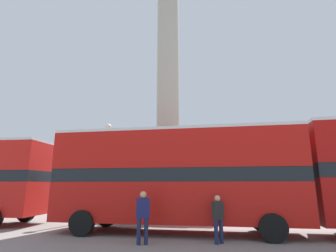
# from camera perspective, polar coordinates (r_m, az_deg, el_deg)

# --- Properties ---
(ground_plane) EXTENTS (200.00, 200.00, 0.00)m
(ground_plane) POSITION_cam_1_polar(r_m,az_deg,el_deg) (17.61, 0.00, -19.21)
(ground_plane) COLOR gray
(monument_column) EXTENTS (6.20, 6.20, 19.12)m
(monument_column) POSITION_cam_1_polar(r_m,az_deg,el_deg) (17.70, 0.00, -4.15)
(monument_column) COLOR #A39E8E
(monument_column) RESTS_ON ground_plane
(bus_c) EXTENTS (10.39, 2.95, 4.34)m
(bus_c) POSITION_cam_1_polar(r_m,az_deg,el_deg) (11.70, 1.75, -10.68)
(bus_c) COLOR #B7140F
(bus_c) RESTS_ON ground_plane
(equestrian_statue) EXTENTS (3.57, 2.67, 5.88)m
(equestrian_statue) POSITION_cam_1_polar(r_m,az_deg,el_deg) (26.20, -23.29, -12.47)
(equestrian_statue) COLOR #A39E8E
(equestrian_statue) RESTS_ON ground_plane
(street_lamp) EXTENTS (0.44, 0.44, 5.83)m
(street_lamp) POSITION_cam_1_polar(r_m,az_deg,el_deg) (16.83, -13.32, -7.77)
(street_lamp) COLOR black
(street_lamp) RESTS_ON ground_plane
(pedestrian_near_lamp) EXTENTS (0.43, 0.41, 1.62)m
(pedestrian_near_lamp) POSITION_cam_1_polar(r_m,az_deg,el_deg) (9.88, 10.84, -18.83)
(pedestrian_near_lamp) COLOR #192347
(pedestrian_near_lamp) RESTS_ON ground_plane
(pedestrian_by_plinth) EXTENTS (0.50, 0.33, 1.77)m
(pedestrian_by_plinth) POSITION_cam_1_polar(r_m,az_deg,el_deg) (9.62, -5.50, -18.49)
(pedestrian_by_plinth) COLOR #192347
(pedestrian_by_plinth) RESTS_ON ground_plane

